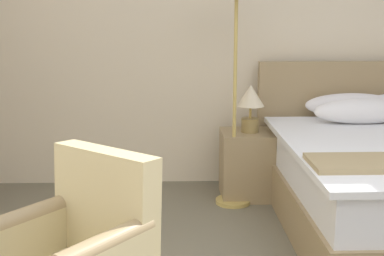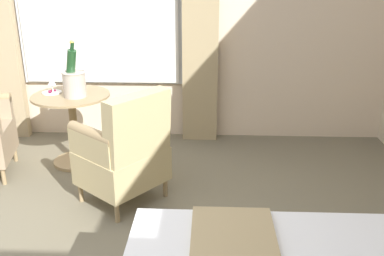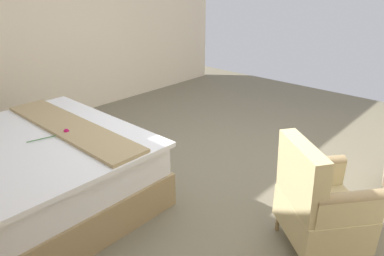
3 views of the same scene
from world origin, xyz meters
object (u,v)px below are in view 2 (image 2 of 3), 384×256
(armchair_by_window, at_px, (125,152))
(wine_glass_near_bucket, at_px, (70,78))
(wine_glass_near_edge, at_px, (52,83))
(snack_plate, at_px, (52,92))
(side_table_round, at_px, (74,122))
(champagne_bucket, at_px, (74,80))

(armchair_by_window, bearing_deg, wine_glass_near_bucket, -142.68)
(wine_glass_near_edge, xyz_separation_m, snack_plate, (-0.02, -0.02, -0.09))
(side_table_round, bearing_deg, champagne_bucket, 47.82)
(wine_glass_near_edge, bearing_deg, champagne_bucket, 70.67)
(side_table_round, relative_size, wine_glass_near_edge, 4.90)
(wine_glass_near_bucket, bearing_deg, wine_glass_near_edge, -36.21)
(side_table_round, bearing_deg, armchair_by_window, 41.58)
(armchair_by_window, bearing_deg, side_table_round, -138.42)
(wine_glass_near_bucket, distance_m, armchair_by_window, 1.14)
(champagne_bucket, relative_size, armchair_by_window, 0.55)
(wine_glass_near_edge, distance_m, armchair_by_window, 1.10)
(snack_plate, bearing_deg, armchair_by_window, 47.48)
(wine_glass_near_bucket, relative_size, wine_glass_near_edge, 1.04)
(wine_glass_near_bucket, distance_m, wine_glass_near_edge, 0.20)
(wine_glass_near_edge, bearing_deg, snack_plate, -137.59)
(snack_plate, distance_m, armchair_by_window, 1.10)
(champagne_bucket, relative_size, wine_glass_near_edge, 3.51)
(side_table_round, height_order, snack_plate, snack_plate)
(side_table_round, xyz_separation_m, wine_glass_near_bucket, (-0.18, -0.05, 0.37))
(wine_glass_near_edge, relative_size, snack_plate, 0.82)
(snack_plate, bearing_deg, wine_glass_near_edge, 42.41)
(champagne_bucket, height_order, armchair_by_window, champagne_bucket)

